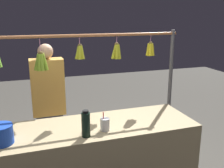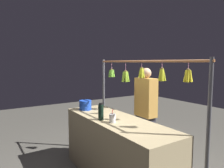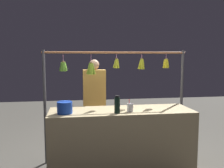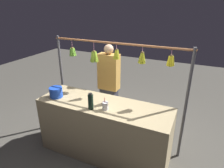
{
  "view_description": "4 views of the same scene",
  "coord_description": "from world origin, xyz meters",
  "px_view_note": "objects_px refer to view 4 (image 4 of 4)",
  "views": [
    {
      "loc": [
        0.54,
        2.26,
        1.95
      ],
      "look_at": [
        -0.21,
        0.0,
        1.31
      ],
      "focal_mm": 41.9,
      "sensor_mm": 36.0,
      "label": 1
    },
    {
      "loc": [
        -2.38,
        1.63,
        1.72
      ],
      "look_at": [
        0.12,
        0.0,
        1.41
      ],
      "focal_mm": 33.37,
      "sensor_mm": 36.0,
      "label": 2
    },
    {
      "loc": [
        0.64,
        3.35,
        1.67
      ],
      "look_at": [
        0.13,
        0.0,
        1.29
      ],
      "focal_mm": 39.02,
      "sensor_mm": 36.0,
      "label": 3
    },
    {
      "loc": [
        -1.21,
        2.27,
        2.31
      ],
      "look_at": [
        -0.14,
        0.0,
        1.26
      ],
      "focal_mm": 31.43,
      "sensor_mm": 36.0,
      "label": 4
    }
  ],
  "objects_px": {
    "blue_bucket": "(56,92)",
    "drink_cup": "(105,106)",
    "water_bottle": "(91,102)",
    "vendor_person": "(109,87)"
  },
  "relations": [
    {
      "from": "blue_bucket",
      "to": "vendor_person",
      "type": "xyz_separation_m",
      "value": [
        -0.47,
        -0.95,
        -0.19
      ]
    },
    {
      "from": "blue_bucket",
      "to": "drink_cup",
      "type": "distance_m",
      "value": 0.89
    },
    {
      "from": "drink_cup",
      "to": "vendor_person",
      "type": "xyz_separation_m",
      "value": [
        0.42,
        -0.97,
        -0.17
      ]
    },
    {
      "from": "blue_bucket",
      "to": "vendor_person",
      "type": "relative_size",
      "value": 0.13
    },
    {
      "from": "water_bottle",
      "to": "blue_bucket",
      "type": "bearing_deg",
      "value": -7.83
    },
    {
      "from": "blue_bucket",
      "to": "water_bottle",
      "type": "bearing_deg",
      "value": 172.17
    },
    {
      "from": "water_bottle",
      "to": "vendor_person",
      "type": "bearing_deg",
      "value": -77.8
    },
    {
      "from": "blue_bucket",
      "to": "drink_cup",
      "type": "relative_size",
      "value": 1.15
    },
    {
      "from": "drink_cup",
      "to": "vendor_person",
      "type": "distance_m",
      "value": 1.07
    },
    {
      "from": "drink_cup",
      "to": "water_bottle",
      "type": "bearing_deg",
      "value": 19.33
    }
  ]
}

